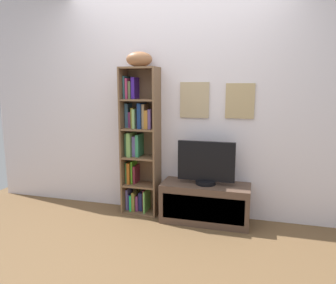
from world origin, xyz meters
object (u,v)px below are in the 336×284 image
at_px(football, 139,59).
at_px(tv_stand, 205,203).
at_px(bookshelf, 139,144).
at_px(television, 206,164).

xyz_separation_m(football, tv_stand, (0.77, -0.06, -1.55)).
xyz_separation_m(bookshelf, football, (0.03, -0.03, 0.95)).
bearing_deg(football, tv_stand, -4.59).
relative_size(football, tv_stand, 0.30).
height_order(bookshelf, television, bookshelf).
bearing_deg(television, bookshelf, 173.60).
bearing_deg(bookshelf, television, -6.40).
distance_m(bookshelf, tv_stand, 1.00).
bearing_deg(football, television, -4.50).
xyz_separation_m(bookshelf, television, (0.80, -0.09, -0.16)).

